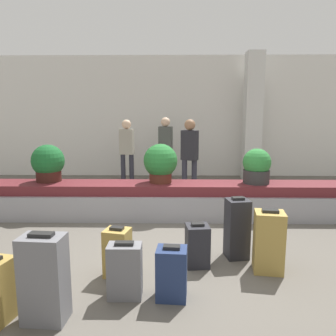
{
  "coord_description": "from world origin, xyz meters",
  "views": [
    {
      "loc": [
        0.09,
        -3.78,
        1.7
      ],
      "look_at": [
        0.0,
        1.49,
        0.81
      ],
      "focal_mm": 35.0,
      "sensor_mm": 36.0,
      "label": 1
    }
  ],
  "objects": [
    {
      "name": "potted_plant_0",
      "position": [
        -0.12,
        1.54,
        0.89
      ],
      "size": [
        0.56,
        0.56,
        0.64
      ],
      "color": "#4C2319",
      "rests_on": "carousel"
    },
    {
      "name": "pillar",
      "position": [
        2.09,
        4.63,
        1.6
      ],
      "size": [
        0.42,
        0.42,
        3.2
      ],
      "color": "silver",
      "rests_on": "ground_plane"
    },
    {
      "name": "suitcase_0",
      "position": [
        0.36,
        -0.3,
        0.24
      ],
      "size": [
        0.28,
        0.28,
        0.5
      ],
      "rotation": [
        0.0,
        0.0,
        0.11
      ],
      "color": "#232328",
      "rests_on": "ground_plane"
    },
    {
      "name": "suitcase_4",
      "position": [
        0.84,
        -0.07,
        0.36
      ],
      "size": [
        0.29,
        0.29,
        0.74
      ],
      "rotation": [
        0.0,
        0.0,
        0.16
      ],
      "color": "#232328",
      "rests_on": "ground_plane"
    },
    {
      "name": "potted_plant_2",
      "position": [
        -2.01,
        1.6,
        0.87
      ],
      "size": [
        0.54,
        0.54,
        0.62
      ],
      "color": "#381914",
      "rests_on": "carousel"
    },
    {
      "name": "traveler_2",
      "position": [
        0.42,
        2.83,
        0.93
      ],
      "size": [
        0.37,
        0.31,
        1.58
      ],
      "rotation": [
        0.0,
        0.0,
        -0.51
      ],
      "color": "#282833",
      "rests_on": "ground_plane"
    },
    {
      "name": "suitcase_1",
      "position": [
        -0.5,
        -0.55,
        0.26
      ],
      "size": [
        0.3,
        0.28,
        0.54
      ],
      "rotation": [
        0.0,
        0.0,
        -0.23
      ],
      "color": "#A3843D",
      "rests_on": "ground_plane"
    },
    {
      "name": "suitcase_7",
      "position": [
        1.12,
        -0.42,
        0.33
      ],
      "size": [
        0.34,
        0.32,
        0.69
      ],
      "rotation": [
        0.0,
        0.0,
        -0.15
      ],
      "color": "#A3843D",
      "rests_on": "ground_plane"
    },
    {
      "name": "suitcase_3",
      "position": [
        -0.36,
        -0.95,
        0.26
      ],
      "size": [
        0.31,
        0.21,
        0.54
      ],
      "rotation": [
        0.0,
        0.0,
        0.01
      ],
      "color": "slate",
      "rests_on": "ground_plane"
    },
    {
      "name": "carousel",
      "position": [
        0.0,
        1.49,
        0.27
      ],
      "size": [
        6.17,
        0.76,
        0.56
      ],
      "color": "gray",
      "rests_on": "ground_plane"
    },
    {
      "name": "back_wall",
      "position": [
        0.0,
        5.14,
        1.6
      ],
      "size": [
        18.0,
        0.06,
        3.2
      ],
      "color": "silver",
      "rests_on": "ground_plane"
    },
    {
      "name": "suitcase_5",
      "position": [
        -0.96,
        -1.32,
        0.37
      ],
      "size": [
        0.37,
        0.26,
        0.76
      ],
      "rotation": [
        0.0,
        0.0,
        -0.07
      ],
      "color": "slate",
      "rests_on": "ground_plane"
    },
    {
      "name": "potted_plant_1",
      "position": [
        1.45,
        1.51,
        0.84
      ],
      "size": [
        0.45,
        0.45,
        0.57
      ],
      "color": "#2D2D2D",
      "rests_on": "carousel"
    },
    {
      "name": "traveler_1",
      "position": [
        -0.11,
        4.26,
        0.95
      ],
      "size": [
        0.35,
        0.25,
        1.6
      ],
      "rotation": [
        0.0,
        0.0,
        -0.25
      ],
      "color": "#282833",
      "rests_on": "ground_plane"
    },
    {
      "name": "ground_plane",
      "position": [
        0.0,
        0.0,
        0.0
      ],
      "size": [
        18.0,
        18.0,
        0.0
      ],
      "primitive_type": "plane",
      "color": "#59544C"
    },
    {
      "name": "traveler_0",
      "position": [
        -1.01,
        3.86,
        0.91
      ],
      "size": [
        0.34,
        0.23,
        1.55
      ],
      "rotation": [
        0.0,
        0.0,
        2.98
      ],
      "color": "#282833",
      "rests_on": "ground_plane"
    },
    {
      "name": "suitcase_2",
      "position": [
        0.08,
        -0.97,
        0.24
      ],
      "size": [
        0.29,
        0.25,
        0.51
      ],
      "rotation": [
        0.0,
        0.0,
        -0.08
      ],
      "color": "navy",
      "rests_on": "ground_plane"
    }
  ]
}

